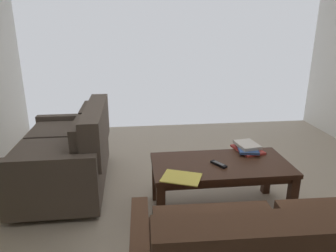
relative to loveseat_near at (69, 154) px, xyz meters
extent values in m
cube|color=tan|center=(-1.34, 0.67, -0.37)|extent=(4.81, 5.27, 0.01)
cube|color=brown|center=(-1.12, 1.71, 0.13)|extent=(0.75, 0.70, 0.10)
cylinder|color=black|center=(0.41, -0.51, -0.34)|extent=(0.05, 0.05, 0.06)
cylinder|color=black|center=(0.41, 0.51, -0.34)|extent=(0.05, 0.05, 0.06)
cylinder|color=black|center=(-0.28, -0.51, -0.34)|extent=(0.05, 0.05, 0.06)
cylinder|color=black|center=(-0.29, 0.51, -0.34)|extent=(0.05, 0.05, 0.06)
cube|color=brown|center=(0.06, 0.00, -0.11)|extent=(0.82, 1.18, 0.39)
cube|color=brown|center=(0.08, -0.29, 0.13)|extent=(0.72, 0.55, 0.10)
cube|color=brown|center=(0.08, 0.29, 0.13)|extent=(0.72, 0.55, 0.10)
cube|color=brown|center=(-0.29, 0.00, 0.26)|extent=(0.19, 1.18, 0.46)
cube|color=brown|center=(-0.18, -0.30, 0.26)|extent=(0.12, 0.53, 0.32)
cube|color=brown|center=(-0.18, 0.29, 0.26)|extent=(0.12, 0.53, 0.32)
cube|color=brown|center=(0.07, -0.64, -0.04)|extent=(0.82, 0.11, 0.55)
cube|color=brown|center=(0.06, 0.64, -0.04)|extent=(0.82, 0.11, 0.55)
cube|color=#3D2316|center=(-1.42, 0.63, 0.09)|extent=(1.20, 0.60, 0.04)
cube|color=#3D2316|center=(-1.42, 0.63, 0.04)|extent=(1.11, 0.54, 0.05)
cube|color=#3D2316|center=(-1.97, 0.37, -0.15)|extent=(0.07, 0.07, 0.44)
cube|color=#3D2316|center=(-0.86, 0.37, -0.15)|extent=(0.07, 0.07, 0.44)
cube|color=#3D2316|center=(-1.97, 0.88, -0.15)|extent=(0.07, 0.07, 0.44)
cube|color=#3D2316|center=(-0.86, 0.88, -0.15)|extent=(0.07, 0.07, 0.44)
cube|color=#C63833|center=(-1.75, 0.38, 0.12)|extent=(0.27, 0.34, 0.02)
cube|color=#385693|center=(-1.74, 0.39, 0.14)|extent=(0.23, 0.32, 0.02)
cube|color=silver|center=(-1.74, 0.38, 0.17)|extent=(0.22, 0.27, 0.03)
cube|color=black|center=(-1.38, 0.67, 0.12)|extent=(0.12, 0.16, 0.02)
cube|color=#59595B|center=(-1.38, 0.67, 0.13)|extent=(0.08, 0.11, 0.00)
cube|color=#E0CC4C|center=(-1.03, 0.87, 0.11)|extent=(0.36, 0.32, 0.01)
camera|label=1|loc=(-0.67, 3.06, 1.26)|focal=33.36mm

